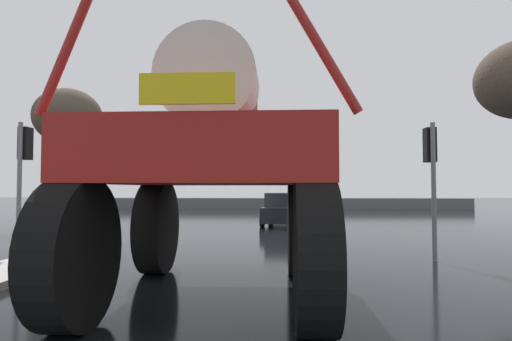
# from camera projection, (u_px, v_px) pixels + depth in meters

# --- Properties ---
(ground_plane) EXTENTS (120.00, 120.00, 0.00)m
(ground_plane) POSITION_uv_depth(u_px,v_px,m) (270.00, 227.00, 19.05)
(ground_plane) COLOR black
(oversize_sprayer) EXTENTS (3.95, 5.39, 4.26)m
(oversize_sprayer) POSITION_uv_depth(u_px,v_px,m) (215.00, 171.00, 6.87)
(oversize_sprayer) COLOR black
(oversize_sprayer) RESTS_ON ground
(sedan_ahead) EXTENTS (2.26, 4.27, 1.52)m
(sedan_ahead) POSITION_uv_depth(u_px,v_px,m) (284.00, 210.00, 20.20)
(sedan_ahead) COLOR black
(sedan_ahead) RESTS_ON ground
(traffic_signal_near_left) EXTENTS (0.24, 0.54, 3.41)m
(traffic_signal_near_left) POSITION_uv_depth(u_px,v_px,m) (24.00, 159.00, 10.87)
(traffic_signal_near_left) COLOR slate
(traffic_signal_near_left) RESTS_ON ground
(traffic_signal_near_right) EXTENTS (0.24, 0.54, 3.31)m
(traffic_signal_near_right) POSITION_uv_depth(u_px,v_px,m) (431.00, 160.00, 10.28)
(traffic_signal_near_right) COLOR slate
(traffic_signal_near_right) RESTS_ON ground
(bare_tree_left) EXTENTS (3.14, 3.14, 6.45)m
(bare_tree_left) POSITION_uv_depth(u_px,v_px,m) (68.00, 118.00, 20.01)
(bare_tree_left) COLOR #473828
(bare_tree_left) RESTS_ON ground
(roadside_barrier) EXTENTS (32.52, 0.24, 0.90)m
(roadside_barrier) POSITION_uv_depth(u_px,v_px,m) (275.00, 204.00, 35.54)
(roadside_barrier) COLOR #59595B
(roadside_barrier) RESTS_ON ground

